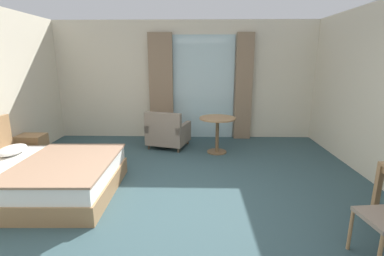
% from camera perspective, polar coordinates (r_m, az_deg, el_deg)
% --- Properties ---
extents(ground, '(6.79, 7.57, 0.10)m').
position_cam_1_polar(ground, '(3.88, -3.86, -16.35)').
color(ground, '#334C51').
extents(wall_back, '(6.39, 0.12, 2.77)m').
position_cam_1_polar(wall_back, '(6.89, -1.42, 9.59)').
color(wall_back, beige).
rests_on(wall_back, ground).
extents(balcony_glass_door, '(1.51, 0.02, 2.44)m').
position_cam_1_polar(balcony_glass_door, '(6.82, 2.09, 8.14)').
color(balcony_glass_door, silver).
rests_on(balcony_glass_door, ground).
extents(curtain_panel_left, '(0.56, 0.10, 2.48)m').
position_cam_1_polar(curtain_panel_left, '(6.77, -6.27, 8.21)').
color(curtain_panel_left, '#897056').
rests_on(curtain_panel_left, ground).
extents(curtain_panel_right, '(0.40, 0.10, 2.48)m').
position_cam_1_polar(curtain_panel_right, '(6.80, 10.44, 8.09)').
color(curtain_panel_right, '#897056').
rests_on(curtain_panel_right, ground).
extents(bed, '(2.02, 1.74, 1.01)m').
position_cam_1_polar(bed, '(4.59, -28.33, -8.68)').
color(bed, '#9E754C').
rests_on(bed, ground).
extents(nightstand, '(0.48, 0.38, 0.52)m').
position_cam_1_polar(nightstand, '(6.11, -29.62, -3.57)').
color(nightstand, '#9E754C').
rests_on(nightstand, ground).
extents(armchair_by_window, '(0.97, 0.94, 0.82)m').
position_cam_1_polar(armchair_by_window, '(6.14, -4.96, -1.02)').
color(armchair_by_window, gray).
rests_on(armchair_by_window, ground).
extents(round_cafe_table, '(0.73, 0.73, 0.74)m').
position_cam_1_polar(round_cafe_table, '(5.76, 5.16, 0.30)').
color(round_cafe_table, '#9E754C').
rests_on(round_cafe_table, ground).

